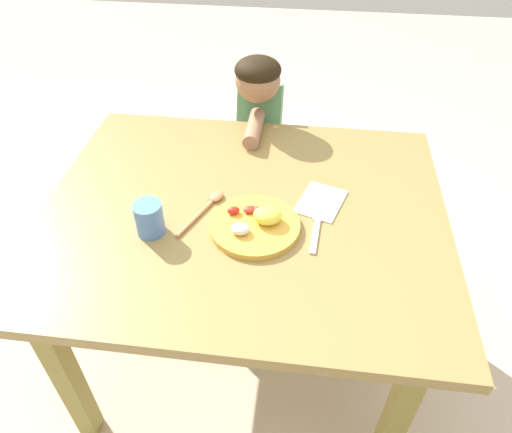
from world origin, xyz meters
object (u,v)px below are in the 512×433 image
(plate, at_px, (256,224))
(fork, at_px, (317,226))
(drinking_cup, at_px, (149,219))
(person, at_px, (260,153))
(spoon, at_px, (209,204))

(plate, xyz_separation_m, fork, (0.17, 0.02, -0.01))
(drinking_cup, xyz_separation_m, person, (0.21, 0.69, -0.23))
(spoon, xyz_separation_m, drinking_cup, (-0.13, -0.12, 0.04))
(fork, bearing_deg, plate, 102.79)
(plate, xyz_separation_m, spoon, (-0.15, 0.07, -0.01))
(fork, relative_size, spoon, 1.07)
(fork, distance_m, person, 0.69)
(person, bearing_deg, fork, 110.55)
(spoon, bearing_deg, drinking_cup, 155.44)
(spoon, relative_size, drinking_cup, 2.25)
(plate, distance_m, drinking_cup, 0.29)
(plate, height_order, spoon, plate)
(spoon, height_order, drinking_cup, drinking_cup)
(plate, distance_m, fork, 0.17)
(fork, distance_m, drinking_cup, 0.45)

